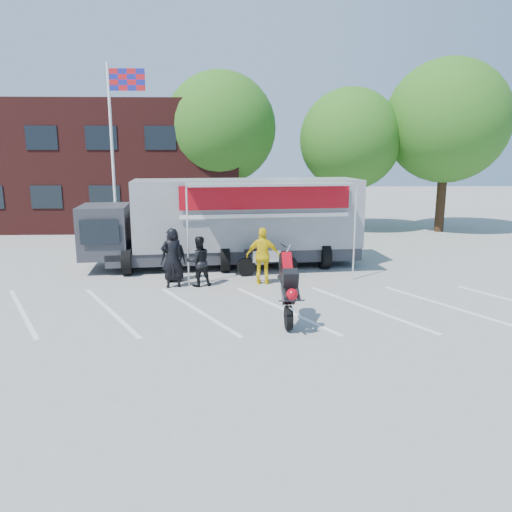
{
  "coord_description": "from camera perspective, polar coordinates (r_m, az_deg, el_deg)",
  "views": [
    {
      "loc": [
        -1.01,
        -12.33,
        4.34
      ],
      "look_at": [
        -0.51,
        2.07,
        1.3
      ],
      "focal_mm": 35.0,
      "sensor_mm": 36.0,
      "label": 1
    }
  ],
  "objects": [
    {
      "name": "spectator_leather_a",
      "position": [
        17.01,
        -9.42,
        -0.02
      ],
      "size": [
        0.97,
        0.76,
        1.74
      ],
      "primitive_type": "imported",
      "rotation": [
        0.0,
        0.0,
        3.41
      ],
      "color": "black",
      "rests_on": "ground"
    },
    {
      "name": "spectator_leather_c",
      "position": [
        16.31,
        -6.57,
        -0.61
      ],
      "size": [
        0.97,
        0.86,
        1.65
      ],
      "primitive_type": "imported",
      "rotation": [
        0.0,
        0.0,
        3.49
      ],
      "color": "black",
      "rests_on": "ground"
    },
    {
      "name": "tree_left",
      "position": [
        28.38,
        -4.1,
        14.35
      ],
      "size": [
        6.12,
        6.12,
        8.64
      ],
      "color": "#382314",
      "rests_on": "ground"
    },
    {
      "name": "parked_motorcycle",
      "position": [
        17.84,
        1.31,
        -2.17
      ],
      "size": [
        2.34,
        1.17,
        1.17
      ],
      "primitive_type": null,
      "rotation": [
        0.0,
        0.0,
        1.77
      ],
      "color": "#BABABF",
      "rests_on": "ground"
    },
    {
      "name": "ground",
      "position": [
        13.11,
        2.58,
        -7.42
      ],
      "size": [
        100.0,
        100.0,
        0.0
      ],
      "primitive_type": "plane",
      "color": "#969691",
      "rests_on": "ground"
    },
    {
      "name": "spectator_leather_b",
      "position": [
        16.26,
        -9.56,
        -0.21
      ],
      "size": [
        0.81,
        0.64,
        1.95
      ],
      "primitive_type": "imported",
      "rotation": [
        0.0,
        0.0,
        3.42
      ],
      "color": "black",
      "rests_on": "ground"
    },
    {
      "name": "stunt_bike_rider",
      "position": [
        13.08,
        3.26,
        -7.48
      ],
      "size": [
        0.9,
        1.76,
        2.02
      ],
      "primitive_type": null,
      "rotation": [
        0.0,
        0.0,
        0.06
      ],
      "color": "black",
      "rests_on": "ground"
    },
    {
      "name": "parking_bay_lines",
      "position": [
        14.06,
        2.26,
        -6.05
      ],
      "size": [
        18.09,
        13.33,
        0.01
      ],
      "primitive_type": "cube",
      "rotation": [
        0.0,
        0.0,
        0.52
      ],
      "color": "white",
      "rests_on": "ground"
    },
    {
      "name": "tree_right",
      "position": [
        29.05,
        20.98,
        14.18
      ],
      "size": [
        6.46,
        6.46,
        9.12
      ],
      "color": "#382314",
      "rests_on": "ground"
    },
    {
      "name": "tree_mid",
      "position": [
        27.99,
        10.7,
        12.94
      ],
      "size": [
        5.44,
        5.44,
        7.68
      ],
      "color": "#382314",
      "rests_on": "ground"
    },
    {
      "name": "transporter_truck",
      "position": [
        19.36,
        -2.43,
        -1.05
      ],
      "size": [
        10.83,
        6.08,
        3.29
      ],
      "primitive_type": null,
      "rotation": [
        0.0,
        0.0,
        0.11
      ],
      "color": "gray",
      "rests_on": "ground"
    },
    {
      "name": "flagpole",
      "position": [
        22.95,
        -15.58,
        13.27
      ],
      "size": [
        1.61,
        0.12,
        8.0
      ],
      "color": "white",
      "rests_on": "ground"
    },
    {
      "name": "spectator_hivis",
      "position": [
        16.44,
        0.82,
        -0.01
      ],
      "size": [
        1.16,
        0.6,
        1.89
      ],
      "primitive_type": "imported",
      "rotation": [
        0.0,
        0.0,
        3.01
      ],
      "color": "yellow",
      "rests_on": "ground"
    },
    {
      "name": "office_building",
      "position": [
        31.65,
        -18.75,
        9.77
      ],
      "size": [
        18.0,
        8.0,
        7.0
      ],
      "primitive_type": "cube",
      "color": "#481917",
      "rests_on": "ground"
    }
  ]
}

